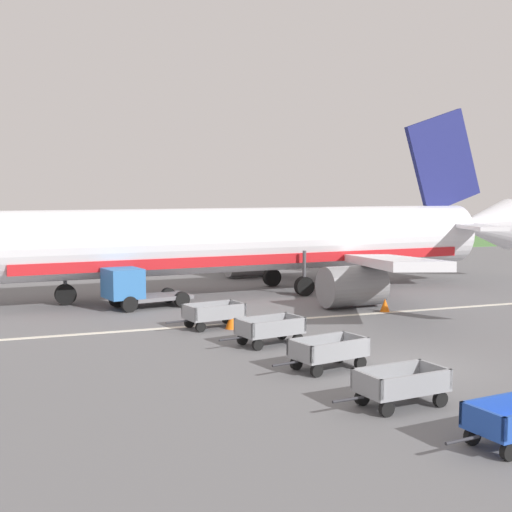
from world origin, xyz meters
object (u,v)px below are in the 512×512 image
object	(u,v)px
service_truck_beside_carts	(132,287)
baggage_cart_third_in_row	(328,352)
airplane	(265,241)
baggage_cart_fourth_in_row	(270,330)
baggage_cart_far_end	(214,314)
traffic_cone_mid_apron	(232,320)
traffic_cone_near_plane	(385,305)
baggage_cart_second_in_row	(401,385)

from	to	relation	value
service_truck_beside_carts	baggage_cart_third_in_row	bearing A→B (deg)	-74.87
airplane	baggage_cart_fourth_in_row	distance (m)	14.35
baggage_cart_far_end	traffic_cone_mid_apron	xyz separation A→B (m)	(0.67, -0.48, -0.23)
baggage_cart_third_in_row	baggage_cart_far_end	size ratio (longest dim) A/B	1.00
airplane	baggage_cart_third_in_row	world-z (taller)	airplane
baggage_cart_third_in_row	traffic_cone_mid_apron	size ratio (longest dim) A/B	4.88
airplane	traffic_cone_mid_apron	xyz separation A→B (m)	(-5.37, -9.67, -2.68)
baggage_cart_third_in_row	service_truck_beside_carts	size ratio (longest dim) A/B	0.78
airplane	traffic_cone_mid_apron	bearing A→B (deg)	-119.04
baggage_cart_far_end	traffic_cone_near_plane	xyz separation A→B (m)	(9.20, 0.88, -0.27)
baggage_cart_fourth_in_row	traffic_cone_mid_apron	size ratio (longest dim) A/B	4.88
airplane	baggage_cart_second_in_row	distance (m)	22.42
baggage_cart_second_in_row	traffic_cone_mid_apron	world-z (taller)	baggage_cart_second_in_row
baggage_cart_second_in_row	baggage_cart_fourth_in_row	bearing A→B (deg)	93.53
airplane	baggage_cart_third_in_row	xyz separation A→B (m)	(-4.55, -17.46, -2.45)
baggage_cart_far_end	traffic_cone_near_plane	distance (m)	9.24
baggage_cart_fourth_in_row	baggage_cart_far_end	world-z (taller)	same
airplane	baggage_cart_second_in_row	size ratio (longest dim) A/B	10.42
baggage_cart_far_end	traffic_cone_near_plane	size ratio (longest dim) A/B	5.50
baggage_cart_far_end	service_truck_beside_carts	bearing A→B (deg)	111.41
baggage_cart_third_in_row	traffic_cone_mid_apron	xyz separation A→B (m)	(-0.81, 7.79, -0.23)
baggage_cart_third_in_row	traffic_cone_near_plane	xyz separation A→B (m)	(7.71, 9.15, -0.27)
baggage_cart_third_in_row	service_truck_beside_carts	world-z (taller)	service_truck_beside_carts
airplane	traffic_cone_near_plane	world-z (taller)	airplane
baggage_cart_second_in_row	baggage_cart_fourth_in_row	distance (m)	8.63
traffic_cone_near_plane	traffic_cone_mid_apron	xyz separation A→B (m)	(-8.53, -1.36, 0.04)
airplane	traffic_cone_mid_apron	world-z (taller)	airplane
baggage_cart_second_in_row	service_truck_beside_carts	bearing A→B (deg)	101.99
baggage_cart_far_end	airplane	bearing A→B (deg)	56.68
airplane	service_truck_beside_carts	xyz separation A→B (m)	(-8.46, -3.01, -1.95)
baggage_cart_second_in_row	baggage_cart_third_in_row	bearing A→B (deg)	91.25
traffic_cone_near_plane	traffic_cone_mid_apron	size ratio (longest dim) A/B	0.89
baggage_cart_fourth_in_row	traffic_cone_near_plane	bearing A→B (deg)	31.10
baggage_cart_third_in_row	baggage_cart_fourth_in_row	xyz separation A→B (m)	(-0.44, 4.23, 0.00)
baggage_cart_second_in_row	airplane	bearing A→B (deg)	78.46
baggage_cart_far_end	service_truck_beside_carts	world-z (taller)	service_truck_beside_carts
baggage_cart_fourth_in_row	traffic_cone_near_plane	xyz separation A→B (m)	(8.15, 4.92, -0.27)
service_truck_beside_carts	traffic_cone_near_plane	world-z (taller)	service_truck_beside_carts
baggage_cart_second_in_row	traffic_cone_mid_apron	xyz separation A→B (m)	(-0.91, 12.17, -0.23)
traffic_cone_near_plane	traffic_cone_mid_apron	bearing A→B (deg)	-170.96
baggage_cart_fourth_in_row	traffic_cone_mid_apron	xyz separation A→B (m)	(-0.38, 3.56, -0.23)
baggage_cart_second_in_row	service_truck_beside_carts	size ratio (longest dim) A/B	0.78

